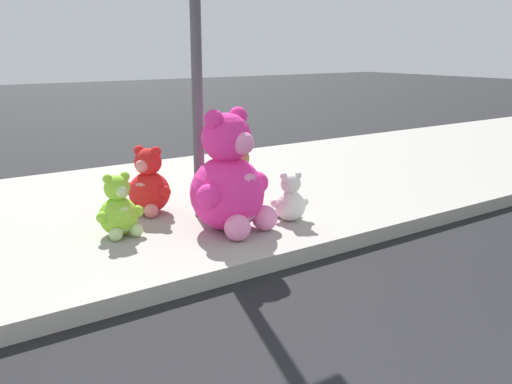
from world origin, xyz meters
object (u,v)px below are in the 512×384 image
at_px(plush_red, 148,186).
at_px(plush_white, 290,201).
at_px(plush_lime, 119,211).
at_px(plush_pink_large, 230,183).
at_px(sign_pole, 196,50).
at_px(plush_brown, 236,179).

bearing_deg(plush_red, plush_white, -45.29).
bearing_deg(plush_lime, plush_white, -18.69).
distance_m(plush_pink_large, plush_white, 0.73).
bearing_deg(plush_white, plush_lime, 161.31).
bearing_deg(plush_red, plush_lime, -135.50).
height_order(plush_pink_large, plush_lime, plush_pink_large).
distance_m(sign_pole, plush_white, 1.77).
bearing_deg(plush_pink_large, plush_red, 111.75).
height_order(plush_pink_large, plush_red, plush_pink_large).
height_order(sign_pole, plush_white, sign_pole).
xyz_separation_m(plush_pink_large, plush_red, (-0.40, 0.99, -0.18)).
relative_size(sign_pole, plush_white, 6.30).
relative_size(plush_white, plush_lime, 0.85).
relative_size(plush_pink_large, plush_brown, 1.75).
bearing_deg(plush_brown, plush_white, -85.75).
distance_m(sign_pole, plush_red, 1.52).
height_order(plush_pink_large, plush_white, plush_pink_large).
height_order(sign_pole, plush_red, sign_pole).
xyz_separation_m(sign_pole, plush_red, (-0.40, 0.41, -1.41)).
relative_size(plush_white, plush_red, 0.71).
distance_m(plush_brown, plush_red, 1.02).
height_order(plush_pink_large, plush_brown, plush_pink_large).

